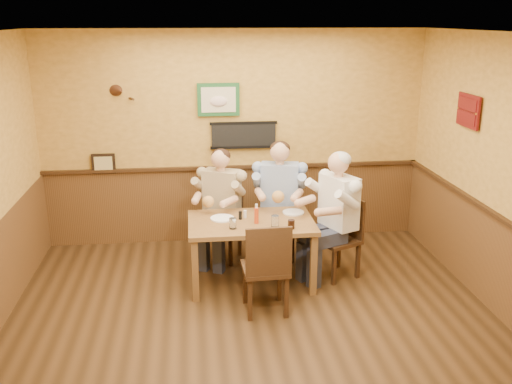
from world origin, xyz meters
The scene contains 17 objects.
room centered at (0.13, 0.17, 1.69)m, with size 5.02×5.03×2.81m.
dining_table centered at (0.07, 1.11, 0.66)m, with size 1.40×0.90×0.75m.
chair_back_left centered at (-0.21, 1.81, 0.45)m, with size 0.41×0.41×0.89m, color #3C2513, non-canonical shape.
chair_back_right centered at (0.50, 1.79, 0.47)m, with size 0.44×0.44×0.94m, color #3C2513, non-canonical shape.
chair_right_end centered at (1.08, 1.16, 0.47)m, with size 0.44×0.44×0.94m, color #3C2513, non-canonical shape.
chair_near_side centered at (0.14, 0.43, 0.50)m, with size 0.46×0.46×0.99m, color #3C2513, non-canonical shape.
diner_tan_shirt centered at (-0.21, 1.81, 0.64)m, with size 0.59×0.59×1.28m, color tan, non-canonical shape.
diner_blue_polo centered at (0.50, 1.79, 0.67)m, with size 0.62×0.62×1.35m, color #839BC5, non-canonical shape.
diner_white_elder centered at (1.08, 1.16, 0.67)m, with size 0.62×0.62×1.35m, color silver, non-canonical shape.
water_glass_left centered at (-0.15, 0.89, 0.81)m, with size 0.08×0.08×0.12m, color silver.
water_glass_mid centered at (0.31, 0.89, 0.81)m, with size 0.09×0.09×0.13m, color white.
cola_tumbler centered at (0.47, 0.81, 0.80)m, with size 0.07×0.07×0.10m, color black.
hot_sauce_bottle centered at (0.12, 1.02, 0.85)m, with size 0.05×0.05×0.20m, color #C13D14.
salt_shaker centered at (0.02, 1.22, 0.79)m, with size 0.04×0.04×0.09m, color silver.
pepper_shaker centered at (-0.04, 1.17, 0.80)m, with size 0.04×0.04×0.10m, color black.
plate_far_left centered at (-0.25, 1.20, 0.76)m, with size 0.27×0.27×0.02m, color white.
plate_far_right centered at (0.59, 1.31, 0.76)m, with size 0.25×0.25×0.02m, color silver.
Camera 1 is at (-0.57, -4.85, 2.93)m, focal length 40.00 mm.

